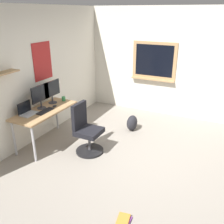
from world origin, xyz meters
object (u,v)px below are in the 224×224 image
object	(u,v)px
computer_mouse	(55,106)
backpack	(132,123)
monitor_secondary	(52,90)
coffee_mug	(64,99)
book_stack_on_floor	(124,221)
laptop	(27,111)
desk	(45,113)
office_chair	(86,132)
monitor_primary	(40,95)
keyboard	(45,111)

from	to	relation	value
computer_mouse	backpack	xyz separation A→B (m)	(1.07, -1.24, -0.57)
computer_mouse	backpack	distance (m)	1.73
monitor_secondary	coffee_mug	bearing A→B (deg)	-29.80
monitor_secondary	book_stack_on_floor	world-z (taller)	monitor_secondary
monitor_secondary	computer_mouse	bearing A→B (deg)	-133.86
laptop	coffee_mug	distance (m)	0.90
desk	office_chair	size ratio (longest dim) A/B	1.43
office_chair	computer_mouse	bearing A→B (deg)	80.41
monitor_primary	office_chair	bearing A→B (deg)	-87.42
backpack	monitor_secondary	bearing A→B (deg)	123.03
office_chair	keyboard	distance (m)	0.87
monitor_primary	backpack	xyz separation A→B (m)	(1.25, -1.40, -0.82)
laptop	coffee_mug	bearing A→B (deg)	-10.63
backpack	book_stack_on_floor	world-z (taller)	backpack
desk	keyboard	size ratio (longest dim) A/B	3.67
keyboard	book_stack_on_floor	distance (m)	2.50
backpack	keyboard	bearing A→B (deg)	137.59
office_chair	book_stack_on_floor	bearing A→B (deg)	-133.90
office_chair	monitor_primary	size ratio (longest dim) A/B	2.05
laptop	monitor_primary	size ratio (longest dim) A/B	0.67
monitor_primary	keyboard	xyz separation A→B (m)	(-0.10, -0.17, -0.26)
office_chair	coffee_mug	world-z (taller)	office_chair
desk	monitor_secondary	size ratio (longest dim) A/B	2.92
computer_mouse	coffee_mug	bearing A→B (deg)	7.77
desk	coffee_mug	bearing A→B (deg)	-2.32
laptop	keyboard	xyz separation A→B (m)	(0.24, -0.22, -0.04)
monitor_secondary	laptop	bearing A→B (deg)	175.94
office_chair	monitor_secondary	bearing A→B (deg)	72.97
book_stack_on_floor	backpack	bearing A→B (deg)	19.55
desk	book_stack_on_floor	distance (m)	2.57
desk	keyboard	distance (m)	0.13
computer_mouse	book_stack_on_floor	world-z (taller)	computer_mouse
keyboard	book_stack_on_floor	size ratio (longest dim) A/B	1.59
office_chair	computer_mouse	xyz separation A→B (m)	(0.13, 0.80, 0.33)
keyboard	office_chair	bearing A→B (deg)	-79.68
desk	coffee_mug	world-z (taller)	coffee_mug
laptop	book_stack_on_floor	world-z (taller)	laptop
office_chair	backpack	distance (m)	1.31
laptop	monitor_secondary	xyz separation A→B (m)	(0.68, -0.05, 0.22)
monitor_secondary	coffee_mug	world-z (taller)	monitor_secondary
laptop	monitor_primary	world-z (taller)	monitor_primary
computer_mouse	book_stack_on_floor	size ratio (longest dim) A/B	0.45
laptop	desk	bearing A→B (deg)	-25.00
laptop	monitor_primary	bearing A→B (deg)	-8.09
office_chair	computer_mouse	world-z (taller)	office_chair
monitor_primary	coffee_mug	size ratio (longest dim) A/B	5.04
desk	computer_mouse	size ratio (longest dim) A/B	13.05
office_chair	keyboard	bearing A→B (deg)	100.32
laptop	computer_mouse	xyz separation A→B (m)	(0.52, -0.22, -0.04)
laptop	coffee_mug	world-z (taller)	laptop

